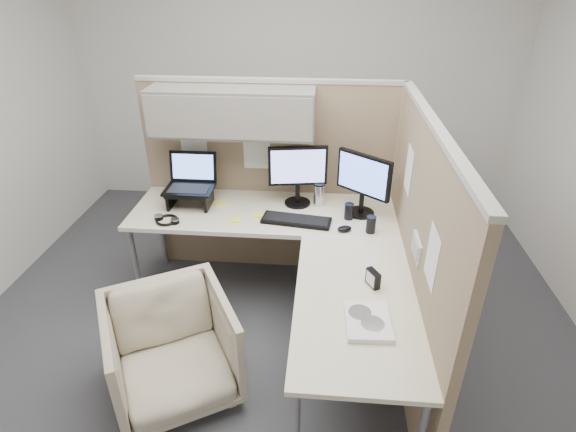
# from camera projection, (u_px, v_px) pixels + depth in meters

# --- Properties ---
(ground) EXTENTS (4.50, 4.50, 0.00)m
(ground) POSITION_uv_depth(u_px,v_px,m) (271.00, 334.00, 3.26)
(ground) COLOR #38383D
(ground) RESTS_ON ground
(partition_back) EXTENTS (2.00, 0.36, 1.63)m
(partition_back) POSITION_uv_depth(u_px,v_px,m) (254.00, 150.00, 3.47)
(partition_back) COLOR #91795F
(partition_back) RESTS_ON ground
(partition_right) EXTENTS (0.07, 2.03, 1.63)m
(partition_right) POSITION_uv_depth(u_px,v_px,m) (414.00, 251.00, 2.74)
(partition_right) COLOR #91795F
(partition_right) RESTS_ON ground
(desk) EXTENTS (2.00, 1.98, 0.73)m
(desk) POSITION_uv_depth(u_px,v_px,m) (290.00, 246.00, 3.03)
(desk) COLOR beige
(desk) RESTS_ON ground
(office_chair) EXTENTS (0.94, 0.92, 0.73)m
(office_chair) POSITION_uv_depth(u_px,v_px,m) (171.00, 345.00, 2.67)
(office_chair) COLOR beige
(office_chair) RESTS_ON ground
(monitor_left) EXTENTS (0.44, 0.20, 0.47)m
(monitor_left) POSITION_uv_depth(u_px,v_px,m) (298.00, 171.00, 3.35)
(monitor_left) COLOR black
(monitor_left) RESTS_ON desk
(monitor_right) EXTENTS (0.37, 0.30, 0.47)m
(monitor_right) POSITION_uv_depth(u_px,v_px,m) (363.00, 180.00, 3.21)
(monitor_right) COLOR black
(monitor_right) RESTS_ON desk
(laptop_station) EXTENTS (0.36, 0.31, 0.38)m
(laptop_station) POSITION_uv_depth(u_px,v_px,m) (190.00, 186.00, 3.41)
(laptop_station) COLOR black
(laptop_station) RESTS_ON desk
(keyboard) EXTENTS (0.51, 0.23, 0.02)m
(keyboard) POSITION_uv_depth(u_px,v_px,m) (296.00, 220.00, 3.22)
(keyboard) COLOR black
(keyboard) RESTS_ON desk
(mouse) EXTENTS (0.12, 0.10, 0.04)m
(mouse) POSITION_uv_depth(u_px,v_px,m) (344.00, 229.00, 3.11)
(mouse) COLOR black
(mouse) RESTS_ON desk
(travel_mug) EXTENTS (0.08, 0.08, 0.18)m
(travel_mug) POSITION_uv_depth(u_px,v_px,m) (319.00, 194.00, 3.42)
(travel_mug) COLOR silver
(travel_mug) RESTS_ON desk
(soda_can_green) EXTENTS (0.07, 0.07, 0.12)m
(soda_can_green) POSITION_uv_depth(u_px,v_px,m) (371.00, 225.00, 3.08)
(soda_can_green) COLOR black
(soda_can_green) RESTS_ON desk
(soda_can_silver) EXTENTS (0.07, 0.07, 0.12)m
(soda_can_silver) POSITION_uv_depth(u_px,v_px,m) (349.00, 211.00, 3.24)
(soda_can_silver) COLOR black
(soda_can_silver) RESTS_ON desk
(sticky_note_d) EXTENTS (0.08, 0.08, 0.01)m
(sticky_note_d) POSITION_uv_depth(u_px,v_px,m) (258.00, 215.00, 3.31)
(sticky_note_d) COLOR #DEE93D
(sticky_note_d) RESTS_ON desk
(sticky_note_a) EXTENTS (0.10, 0.10, 0.01)m
(sticky_note_a) POSITION_uv_depth(u_px,v_px,m) (235.00, 220.00, 3.24)
(sticky_note_a) COLOR #DEE93D
(sticky_note_a) RESTS_ON desk
(sticky_note_c) EXTENTS (0.09, 0.09, 0.01)m
(sticky_note_c) POSITION_uv_depth(u_px,v_px,m) (220.00, 203.00, 3.48)
(sticky_note_c) COLOR #DEE93D
(sticky_note_c) RESTS_ON desk
(headphones) EXTENTS (0.20, 0.20, 0.03)m
(headphones) POSITION_uv_depth(u_px,v_px,m) (167.00, 220.00, 3.23)
(headphones) COLOR black
(headphones) RESTS_ON desk
(paper_stack) EXTENTS (0.24, 0.30, 0.03)m
(paper_stack) POSITION_uv_depth(u_px,v_px,m) (368.00, 321.00, 2.30)
(paper_stack) COLOR white
(paper_stack) RESTS_ON desk
(desk_clock) EXTENTS (0.08, 0.11, 0.10)m
(desk_clock) POSITION_uv_depth(u_px,v_px,m) (373.00, 278.00, 2.56)
(desk_clock) COLOR black
(desk_clock) RESTS_ON desk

